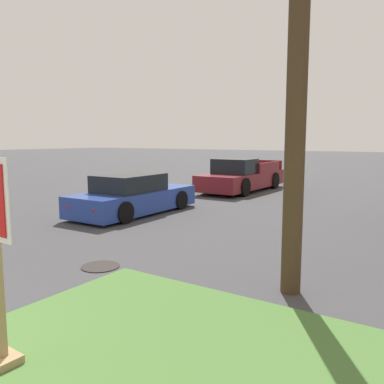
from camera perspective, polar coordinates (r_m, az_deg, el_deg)
The scene contains 3 objects.
manhole_cover at distance 7.69m, azimuth -12.83°, elevation -10.24°, with size 0.70×0.70×0.02m, color black.
parked_sedan_blue at distance 12.79m, azimuth -8.32°, elevation -0.62°, with size 1.90×4.52×1.25m.
pickup_truck_maroon at distance 18.32m, azimuth 7.00°, elevation 2.07°, with size 2.05×5.41×1.48m.
Camera 1 is at (4.87, -0.38, 2.32)m, focal length 37.67 mm.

